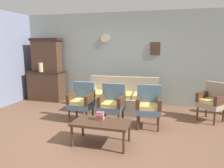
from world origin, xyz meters
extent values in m
plane|color=brown|center=(0.00, 0.00, 0.00)|extent=(7.68, 7.68, 0.00)
cube|color=#939E99|center=(0.00, 2.63, 1.35)|extent=(6.40, 0.06, 2.70)
cube|color=#472D1E|center=(0.90, 2.58, 1.65)|extent=(0.28, 0.02, 0.36)
cylinder|color=beige|center=(-0.60, 2.58, 1.95)|extent=(0.26, 0.03, 0.26)
cube|color=#472D1E|center=(-2.45, 2.25, 0.45)|extent=(1.10, 0.52, 0.90)
cube|color=black|center=(-2.45, 2.25, 0.92)|extent=(1.16, 0.55, 0.03)
cube|color=#472D1E|center=(-2.45, 2.33, 1.41)|extent=(0.90, 0.36, 0.95)
cube|color=black|center=(-2.45, 2.33, 1.92)|extent=(0.99, 0.38, 0.08)
cylinder|color=#D5B682|center=(-2.52, 2.08, 1.07)|extent=(0.13, 0.13, 0.28)
cube|color=gray|center=(0.16, 1.64, 0.21)|extent=(1.92, 0.91, 0.42)
cube|color=gray|center=(0.14, 1.95, 0.66)|extent=(1.88, 0.27, 0.48)
cube|color=gray|center=(1.01, 1.68, 0.54)|extent=(0.21, 0.81, 0.24)
cube|color=gray|center=(-0.70, 1.59, 0.54)|extent=(0.21, 0.81, 0.24)
cube|color=tan|center=(0.70, 1.63, 0.47)|extent=(0.52, 0.59, 0.10)
cube|color=tan|center=(0.16, 1.60, 0.47)|extent=(0.52, 0.59, 0.10)
cube|color=tan|center=(-0.38, 1.56, 0.47)|extent=(0.52, 0.59, 0.10)
cube|color=slate|center=(-0.59, 0.68, 0.38)|extent=(0.53, 0.49, 0.12)
cube|color=tan|center=(-0.59, 0.66, 0.47)|extent=(0.45, 0.42, 0.10)
cube|color=slate|center=(-0.59, 0.88, 0.67)|extent=(0.52, 0.11, 0.46)
cube|color=#472D1E|center=(-0.37, 0.67, 0.55)|extent=(0.09, 0.48, 0.22)
cube|color=#472D1E|center=(-0.81, 0.68, 0.55)|extent=(0.09, 0.48, 0.22)
cylinder|color=#472D1E|center=(-0.39, 0.48, 0.16)|extent=(0.04, 0.04, 0.32)
cylinder|color=#472D1E|center=(-0.81, 0.49, 0.16)|extent=(0.04, 0.04, 0.32)
cylinder|color=#472D1E|center=(-0.38, 0.86, 0.16)|extent=(0.04, 0.04, 0.32)
cylinder|color=#472D1E|center=(-0.80, 0.87, 0.16)|extent=(0.04, 0.04, 0.32)
cube|color=slate|center=(0.14, 0.65, 0.38)|extent=(0.53, 0.49, 0.12)
cube|color=tan|center=(0.14, 0.63, 0.47)|extent=(0.45, 0.41, 0.10)
cube|color=slate|center=(0.14, 0.85, 0.67)|extent=(0.52, 0.11, 0.46)
cube|color=#472D1E|center=(0.36, 0.65, 0.55)|extent=(0.09, 0.48, 0.22)
cube|color=#472D1E|center=(-0.08, 0.65, 0.55)|extent=(0.09, 0.48, 0.22)
cylinder|color=#472D1E|center=(0.35, 0.46, 0.16)|extent=(0.04, 0.04, 0.32)
cylinder|color=#472D1E|center=(-0.07, 0.46, 0.16)|extent=(0.04, 0.04, 0.32)
cylinder|color=#472D1E|center=(0.35, 0.84, 0.16)|extent=(0.04, 0.04, 0.32)
cylinder|color=#472D1E|center=(-0.07, 0.84, 0.16)|extent=(0.04, 0.04, 0.32)
cube|color=slate|center=(0.94, 0.70, 0.38)|extent=(0.56, 0.52, 0.12)
cube|color=tan|center=(0.95, 0.68, 0.47)|extent=(0.47, 0.44, 0.10)
cube|color=slate|center=(0.93, 0.90, 0.67)|extent=(0.53, 0.14, 0.46)
cube|color=#472D1E|center=(1.16, 0.72, 0.55)|extent=(0.12, 0.48, 0.22)
cube|color=#472D1E|center=(0.72, 0.68, 0.55)|extent=(0.12, 0.48, 0.22)
cylinder|color=#472D1E|center=(1.17, 0.53, 0.16)|extent=(0.04, 0.04, 0.32)
cylinder|color=#472D1E|center=(0.75, 0.49, 0.16)|extent=(0.04, 0.04, 0.32)
cylinder|color=#472D1E|center=(1.14, 0.90, 0.16)|extent=(0.04, 0.04, 0.32)
cylinder|color=#472D1E|center=(0.72, 0.87, 0.16)|extent=(0.04, 0.04, 0.32)
cube|color=gray|center=(2.29, 1.50, 0.38)|extent=(0.71, 0.70, 0.12)
cube|color=tan|center=(2.28, 1.48, 0.47)|extent=(0.60, 0.60, 0.10)
cube|color=gray|center=(2.42, 1.65, 0.67)|extent=(0.47, 0.41, 0.46)
cube|color=#472D1E|center=(2.47, 1.36, 0.55)|extent=(0.36, 0.42, 0.22)
cube|color=#472D1E|center=(2.12, 1.63, 0.55)|extent=(0.36, 0.42, 0.22)
cylinder|color=#472D1E|center=(2.34, 1.22, 0.16)|extent=(0.04, 0.04, 0.32)
cylinder|color=#472D1E|center=(2.01, 1.48, 0.16)|extent=(0.04, 0.04, 0.32)
cylinder|color=#472D1E|center=(2.58, 1.51, 0.16)|extent=(0.04, 0.04, 0.32)
cylinder|color=#472D1E|center=(2.25, 1.78, 0.16)|extent=(0.04, 0.04, 0.32)
cube|color=#472D1E|center=(0.22, -0.31, 0.40)|extent=(1.00, 0.56, 0.04)
cylinder|color=#472D1E|center=(-0.24, -0.07, 0.19)|extent=(0.04, 0.04, 0.38)
cylinder|color=#472D1E|center=(0.68, -0.07, 0.19)|extent=(0.04, 0.04, 0.38)
cylinder|color=#472D1E|center=(-0.24, -0.55, 0.19)|extent=(0.04, 0.04, 0.38)
cylinder|color=#472D1E|center=(0.68, -0.55, 0.19)|extent=(0.04, 0.04, 0.38)
cube|color=#E26258|center=(0.17, -0.23, 0.43)|extent=(0.15, 0.09, 0.02)
cube|color=pink|center=(0.18, -0.23, 0.45)|extent=(0.14, 0.09, 0.03)
cube|color=#AF7E40|center=(0.18, -0.24, 0.48)|extent=(0.13, 0.08, 0.02)
cube|color=#BA4843|center=(0.18, -0.25, 0.50)|extent=(0.11, 0.08, 0.02)
cube|color=#7B979A|center=(0.18, -0.25, 0.52)|extent=(0.13, 0.08, 0.03)
cube|color=#C44659|center=(0.17, -0.23, 0.55)|extent=(0.13, 0.11, 0.02)
camera|label=1|loc=(1.37, -3.77, 1.75)|focal=34.73mm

